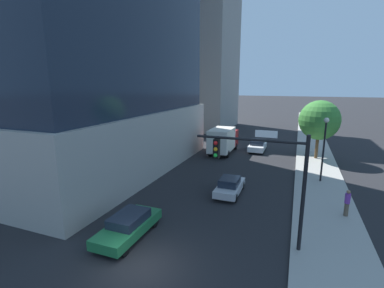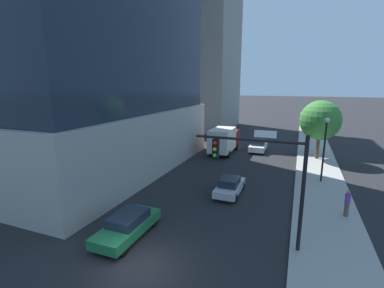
{
  "view_description": "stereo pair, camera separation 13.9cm",
  "coord_description": "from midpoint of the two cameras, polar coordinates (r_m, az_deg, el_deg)",
  "views": [
    {
      "loc": [
        6.54,
        -10.05,
        8.7
      ],
      "look_at": [
        -1.36,
        10.43,
        3.89
      ],
      "focal_mm": 25.83,
      "sensor_mm": 36.0,
      "label": 1
    },
    {
      "loc": [
        6.67,
        -10.0,
        8.7
      ],
      "look_at": [
        -1.36,
        10.43,
        3.89
      ],
      "focal_mm": 25.83,
      "sensor_mm": 36.0,
      "label": 2
    }
  ],
  "objects": [
    {
      "name": "street_lamp",
      "position": [
        26.62,
        25.55,
        0.74
      ],
      "size": [
        0.44,
        0.44,
        5.71
      ],
      "color": "black",
      "rests_on": "sidewalk"
    },
    {
      "name": "car_white",
      "position": [
        37.15,
        13.26,
        -0.35
      ],
      "size": [
        1.94,
        4.14,
        1.49
      ],
      "color": "silver",
      "rests_on": "ground"
    },
    {
      "name": "box_truck",
      "position": [
        35.14,
        6.34,
        0.97
      ],
      "size": [
        2.46,
        6.63,
        3.27
      ],
      "color": "#B21E1E",
      "rests_on": "ground"
    },
    {
      "name": "street_tree",
      "position": [
        34.76,
        24.71,
        4.48
      ],
      "size": [
        4.52,
        4.52,
        6.73
      ],
      "color": "brown",
      "rests_on": "sidewalk"
    },
    {
      "name": "traffic_light_pole",
      "position": [
        14.84,
        14.42,
        -4.66
      ],
      "size": [
        5.8,
        0.48,
        6.24
      ],
      "color": "black",
      "rests_on": "sidewalk"
    },
    {
      "name": "car_green",
      "position": [
        16.99,
        -13.21,
        -16.04
      ],
      "size": [
        1.88,
        4.69,
        1.39
      ],
      "color": "#1E6638",
      "rests_on": "ground"
    },
    {
      "name": "construction_building",
      "position": [
        57.12,
        0.67,
        20.21
      ],
      "size": [
        15.47,
        15.65,
        37.57
      ],
      "color": "gray",
      "rests_on": "ground"
    },
    {
      "name": "ground_plane",
      "position": [
        14.83,
        -10.84,
        -23.82
      ],
      "size": [
        400.0,
        400.0,
        0.0
      ],
      "primitive_type": "plane",
      "color": "black"
    },
    {
      "name": "car_silver",
      "position": [
        22.55,
        7.62,
        -8.59
      ],
      "size": [
        1.73,
        4.11,
        1.39
      ],
      "color": "#B7B7BC",
      "rests_on": "ground"
    },
    {
      "name": "pedestrian_purple_shirt",
      "position": [
        21.09,
        29.22,
        -10.52
      ],
      "size": [
        0.34,
        0.34,
        1.79
      ],
      "color": "brown",
      "rests_on": "sidewalk"
    },
    {
      "name": "sidewalk",
      "position": [
        31.32,
        24.31,
        -4.76
      ],
      "size": [
        4.19,
        120.0,
        0.15
      ],
      "primitive_type": "cube",
      "color": "#9E9B93",
      "rests_on": "ground"
    }
  ]
}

